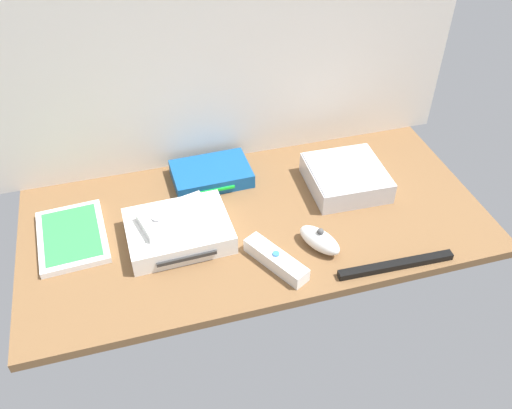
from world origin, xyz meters
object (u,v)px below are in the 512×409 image
remote_nunchuk (320,240)px  game_case (72,236)px  network_router (211,174)px  mini_computer (346,177)px  sensor_bar (396,265)px  remote_classic_pad (176,216)px  remote_wand (277,259)px  game_console (179,231)px

remote_nunchuk → game_case: bearing=133.1°
game_case → network_router: size_ratio=1.08×
mini_computer → sensor_bar: mini_computer is taller
game_case → remote_nunchuk: (48.73, -16.25, 1.28)cm
network_router → remote_classic_pad: bearing=-124.5°
mini_computer → game_case: size_ratio=0.89×
network_router → remote_classic_pad: remote_classic_pad is taller
network_router → remote_classic_pad: (-10.81, -16.58, 3.71)cm
game_case → remote_wand: remote_wand is taller
game_console → mini_computer: bearing=7.7°
sensor_bar → remote_wand: bearing=164.5°
network_router → game_case: bearing=-161.4°
game_case → remote_nunchuk: bearing=-22.1°
remote_wand → remote_nunchuk: size_ratio=1.35×
remote_nunchuk → mini_computer: bearing=24.4°
game_case → sensor_bar: size_ratio=0.83×
game_console → remote_classic_pad: (-0.10, 1.07, 3.21)cm
mini_computer → remote_classic_pad: bearing=-171.9°
game_case → game_console: bearing=-19.1°
sensor_bar → remote_nunchuk: bearing=145.3°
remote_wand → game_case: bearing=126.1°
network_router → remote_nunchuk: remote_nunchuk is taller
game_console → remote_wand: bearing=-37.9°
mini_computer → network_router: mini_computer is taller
network_router → remote_nunchuk: 32.48cm
sensor_bar → remote_classic_pad: bearing=154.5°
mini_computer → game_case: mini_computer is taller
sensor_bar → game_console: bearing=155.7°
mini_computer → game_case: 61.72cm
game_case → sensor_bar: bearing=-26.4°
mini_computer → sensor_bar: size_ratio=0.73×
mini_computer → network_router: size_ratio=0.96×
network_router → remote_wand: (6.70, -30.32, -0.19)cm
mini_computer → game_console: bearing=-170.4°
remote_wand → remote_classic_pad: size_ratio=0.93×
mini_computer → game_case: bearing=-179.2°
remote_nunchuk → network_router: bearing=92.0°
game_case → remote_classic_pad: 22.46cm
network_router → remote_wand: 31.05cm
game_console → game_case: game_console is taller
remote_wand → remote_nunchuk: remote_nunchuk is taller
game_console → network_router: 20.65cm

